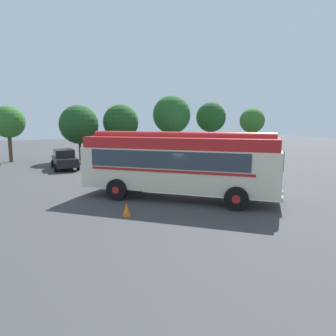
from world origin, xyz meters
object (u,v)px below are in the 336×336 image
at_px(car_far_right, 159,156).
at_px(box_van, 184,149).
at_px(car_near_left, 64,159).
at_px(traffic_cone, 127,209).
at_px(car_mid_left, 103,158).
at_px(vintage_bus, 179,163).
at_px(car_mid_right, 130,157).

height_order(car_far_right, box_van, box_van).
bearing_deg(car_near_left, box_van, -1.64).
xyz_separation_m(car_far_right, traffic_cone, (-6.35, -13.98, -0.57)).
relative_size(car_near_left, car_mid_left, 1.02).
xyz_separation_m(vintage_bus, car_mid_right, (0.45, 12.46, -1.05)).
bearing_deg(box_van, vintage_bus, -115.13).
xyz_separation_m(car_near_left, car_far_right, (8.34, -0.74, 0.00)).
height_order(box_van, traffic_cone, box_van).
bearing_deg(car_mid_right, car_mid_left, -169.30).
distance_m(car_mid_right, car_far_right, 2.72).
bearing_deg(box_van, traffic_cone, -122.19).
relative_size(car_mid_right, traffic_cone, 7.70).
height_order(car_mid_left, box_van, box_van).
relative_size(car_mid_left, car_far_right, 0.98).
xyz_separation_m(car_mid_left, car_mid_right, (2.53, 0.48, 0.00)).
bearing_deg(car_near_left, vintage_bus, -67.88).
bearing_deg(box_van, car_mid_right, -179.81).
xyz_separation_m(car_mid_right, car_far_right, (2.69, -0.41, 0.00)).
distance_m(car_near_left, car_mid_left, 3.23).
xyz_separation_m(car_mid_left, box_van, (7.93, 0.49, 0.52)).
relative_size(box_van, traffic_cone, 10.76).
bearing_deg(car_mid_left, traffic_cone, -94.68).
relative_size(car_mid_left, box_van, 0.72).
bearing_deg(car_far_right, box_van, 8.86).
distance_m(car_near_left, car_far_right, 8.37).
distance_m(vintage_bus, box_van, 13.80).
height_order(car_mid_right, car_far_right, same).
height_order(car_near_left, car_mid_right, same).
bearing_deg(car_mid_right, car_near_left, 176.61).
bearing_deg(car_mid_right, car_far_right, -8.58).
relative_size(vintage_bus, box_van, 1.59).
distance_m(car_mid_right, traffic_cone, 14.86).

